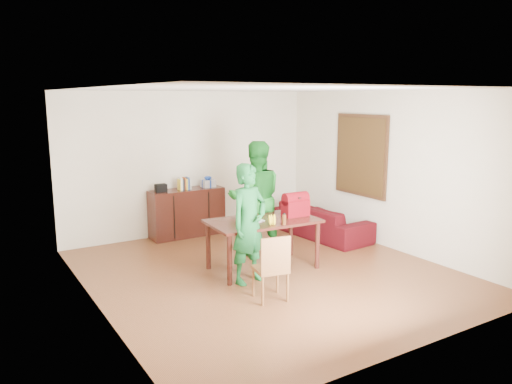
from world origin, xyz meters
TOP-DOWN VIEW (x-y plane):
  - room at (0.01, 0.13)m, footprint 5.20×5.70m
  - table at (0.03, 0.20)m, footprint 1.69×1.02m
  - chair at (-0.52, -0.86)m, footprint 0.46×0.45m
  - person_near at (-0.43, -0.16)m, footprint 0.70×0.55m
  - person_far at (0.33, 0.90)m, footprint 1.12×1.00m
  - laptop at (-0.15, 0.20)m, footprint 0.32×0.24m
  - bananas at (-0.02, -0.13)m, footprint 0.17×0.11m
  - bottle at (0.14, -0.20)m, footprint 0.07×0.07m
  - red_bag at (0.60, 0.16)m, footprint 0.41×0.25m
  - sofa at (1.95, 1.18)m, footprint 0.94×2.09m

SIDE VIEW (x-z plane):
  - chair at x=-0.52m, z-range -0.18..0.70m
  - sofa at x=1.95m, z-range 0.00..0.60m
  - table at x=0.03m, z-range 0.29..1.06m
  - bananas at x=-0.02m, z-range 0.77..0.83m
  - laptop at x=-0.15m, z-range 0.71..0.92m
  - person_near at x=-0.43m, z-range 0.00..1.70m
  - bottle at x=0.14m, z-range 0.77..0.94m
  - red_bag at x=0.60m, z-range 0.77..1.06m
  - person_far at x=0.33m, z-range 0.00..1.90m
  - room at x=0.01m, z-range -0.14..2.76m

